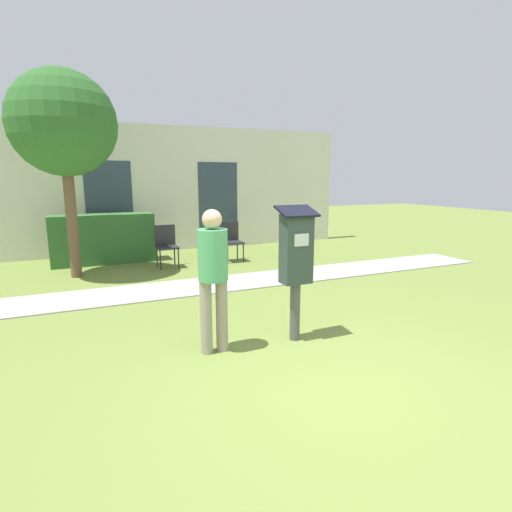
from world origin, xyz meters
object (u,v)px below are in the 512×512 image
outdoor_chair_right (289,235)px  person_standing (213,270)px  outdoor_chair_left (166,243)px  outdoor_chair_middle (231,238)px  parking_meter (296,256)px

outdoor_chair_right → person_standing: bearing=-150.8°
outdoor_chair_left → outdoor_chair_middle: size_ratio=1.00×
outdoor_chair_left → outdoor_chair_right: bearing=-21.5°
outdoor_chair_left → outdoor_chair_middle: same height
parking_meter → outdoor_chair_right: 5.20m
person_standing → outdoor_chair_right: person_standing is taller
person_standing → outdoor_chair_right: size_ratio=1.76×
outdoor_chair_middle → outdoor_chair_right: bearing=-15.8°
parking_meter → outdoor_chair_left: parking_meter is taller
parking_meter → outdoor_chair_right: size_ratio=1.77×
outdoor_chair_left → parking_meter: bearing=-104.1°
outdoor_chair_left → outdoor_chair_middle: bearing=-19.8°
person_standing → outdoor_chair_middle: 4.95m
parking_meter → outdoor_chair_left: (-0.59, 4.58, -0.49)m
outdoor_chair_middle → outdoor_chair_right: (1.50, -0.05, 0.00)m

